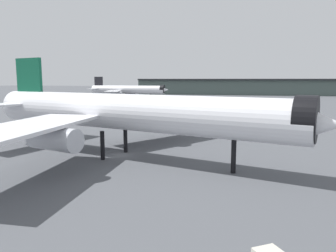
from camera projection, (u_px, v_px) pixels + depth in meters
The scene contains 5 objects.
ground at pixel (120, 155), 49.00m from camera, with size 900.00×900.00×0.00m, color #4C4F54.
airliner_near_gate at pixel (125, 113), 46.68m from camera, with size 55.89×50.37×15.04m.
airliner_far_taxiway at pixel (127, 90), 180.22m from camera, with size 48.06×43.94×12.89m.
terminal_building at pixel (296, 87), 237.89m from camera, with size 230.95×52.86×23.15m.
service_truck_front at pixel (215, 121), 76.33m from camera, with size 3.75×5.91×3.00m.
Camera 1 is at (21.89, -43.18, 11.42)m, focal length 34.49 mm.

